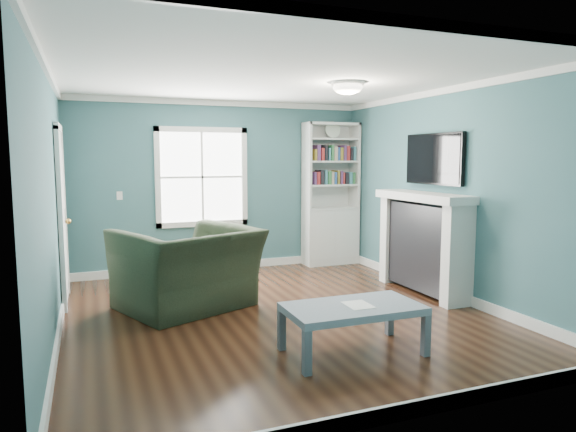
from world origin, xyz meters
name	(u,v)px	position (x,y,z in m)	size (l,w,h in m)	color
floor	(277,314)	(0.00, 0.00, 0.00)	(5.00, 5.00, 0.00)	black
room_walls	(277,173)	(0.00, 0.00, 1.58)	(5.00, 5.00, 5.00)	#366166
trim	(277,204)	(0.00, 0.00, 1.24)	(4.50, 5.00, 2.60)	white
window	(202,177)	(-0.30, 2.49, 1.45)	(1.40, 0.06, 1.50)	white
bookshelf	(330,208)	(1.77, 2.30, 0.92)	(0.90, 0.35, 2.31)	silver
fireplace	(424,244)	(2.08, 0.20, 0.64)	(0.44, 1.58, 1.30)	black
tv	(434,159)	(2.20, 0.20, 1.72)	(0.06, 1.10, 0.65)	black
door	(62,214)	(-2.22, 1.40, 1.07)	(0.12, 0.98, 2.17)	silver
ceiling_fixture	(348,87)	(0.90, 0.10, 2.55)	(0.38, 0.38, 0.15)	white
light_switch	(120,196)	(-1.50, 2.48, 1.20)	(0.08, 0.01, 0.12)	white
recliner	(188,255)	(-0.88, 0.60, 0.63)	(1.43, 0.93, 1.25)	black
coffee_table	(353,311)	(0.24, -1.31, 0.38)	(1.21, 0.66, 0.44)	#4C525B
paper_sheet	(358,305)	(0.28, -1.32, 0.44)	(0.22, 0.28, 0.00)	white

